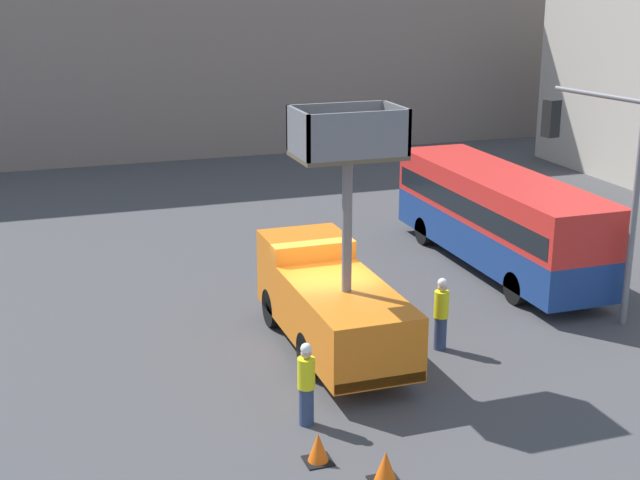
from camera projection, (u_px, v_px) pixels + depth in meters
The scene contains 9 objects.
ground_plane at pixel (325, 345), 23.18m from camera, with size 120.00×120.00×0.00m, color #424244.
building_backdrop_far at pixel (146, 14), 47.70m from camera, with size 44.00×10.00×14.09m.
utility_truck at pixel (331, 296), 22.41m from camera, with size 2.44×6.37×6.40m.
city_bus at pixel (498, 214), 28.65m from camera, with size 2.54×10.05×3.12m.
traffic_light_pole at pixel (609, 169), 22.81m from camera, with size 3.42×3.16×6.68m.
road_worker_near_truck at pixel (306, 384), 18.87m from camera, with size 0.38×0.38×1.88m.
road_worker_directing at pixel (441, 314), 22.65m from camera, with size 0.38×0.38×1.92m.
traffic_cone_near_truck at pixel (318, 448), 17.60m from camera, with size 0.55×0.55×0.63m.
traffic_cone_mid_road at pixel (386, 468), 16.89m from camera, with size 0.58×0.58×0.66m.
Camera 1 is at (-7.02, -20.18, 9.39)m, focal length 50.00 mm.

